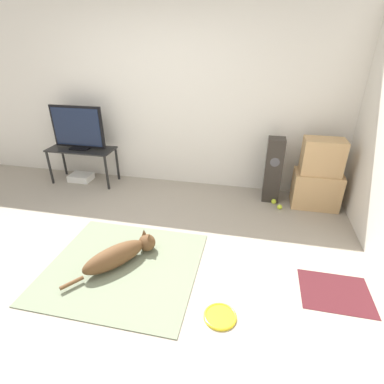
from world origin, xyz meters
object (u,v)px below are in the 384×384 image
frisbee (220,316)px  tv_stand (82,153)px  dog (121,254)px  game_console (81,177)px  tv (78,128)px  cardboard_box_upper (323,157)px  tennis_ball_near_speaker (280,207)px  cardboard_box_lower (316,189)px  floor_speaker (273,170)px  tennis_ball_by_boxes (274,201)px

frisbee → tv_stand: 3.24m
dog → game_console: bearing=130.3°
tv → game_console: tv is taller
cardboard_box_upper → tennis_ball_near_speaker: cardboard_box_upper is taller
cardboard_box_lower → tv: size_ratio=0.74×
cardboard_box_lower → tennis_ball_near_speaker: size_ratio=8.93×
floor_speaker → tv: tv is taller
cardboard_box_lower → tennis_ball_by_boxes: bearing=-172.4°
tv_stand → tennis_ball_by_boxes: tv_stand is taller
tv_stand → tennis_ball_near_speaker: bearing=-4.9°
dog → tennis_ball_by_boxes: dog is taller
frisbee → floor_speaker: bearing=79.0°
tv_stand → tennis_ball_by_boxes: 2.90m
dog → cardboard_box_upper: size_ratio=1.71×
dog → tv: size_ratio=1.05×
cardboard_box_upper → tv_stand: 3.38m
dog → tennis_ball_near_speaker: dog is taller
tv → tennis_ball_near_speaker: tv is taller
game_console → dog: bearing=-49.7°
tv_stand → game_console: (-0.10, 0.02, -0.41)m
game_console → cardboard_box_lower: bearing=-1.1°
frisbee → game_console: 3.29m
tennis_ball_near_speaker → tennis_ball_by_boxes: bearing=118.1°
floor_speaker → game_console: size_ratio=2.60×
tv_stand → tennis_ball_near_speaker: 2.98m
tv → game_console: bearing=172.6°
tennis_ball_near_speaker → cardboard_box_upper: bearing=24.1°
tv → tennis_ball_near_speaker: 3.06m
tennis_ball_near_speaker → game_console: bearing=175.0°
tv → frisbee: bearing=-41.7°
tennis_ball_by_boxes → tennis_ball_near_speaker: size_ratio=1.00×
floor_speaker → tv_stand: floor_speaker is taller
dog → cardboard_box_lower: 2.62m
tennis_ball_near_speaker → frisbee: bearing=-106.1°
tv_stand → tennis_ball_near_speaker: (2.94, -0.25, -0.43)m
dog → game_console: (-1.45, 1.71, -0.07)m
floor_speaker → tv_stand: size_ratio=0.88×
frisbee → cardboard_box_upper: size_ratio=0.55×
tennis_ball_near_speaker → game_console: game_console is taller
cardboard_box_upper → tennis_ball_by_boxes: 0.84m
tv → tennis_ball_by_boxes: 2.98m
cardboard_box_upper → game_console: (-3.48, 0.07, -0.65)m
floor_speaker → cardboard_box_upper: bearing=-6.7°
tv → tennis_ball_near_speaker: bearing=-5.0°
cardboard_box_upper → tv: tv is taller
cardboard_box_lower → cardboard_box_upper: size_ratio=1.21×
tv_stand → game_console: 0.43m
dog → frisbee: bearing=-22.7°
cardboard_box_lower → game_console: size_ratio=1.74×
cardboard_box_upper → game_console: 3.54m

